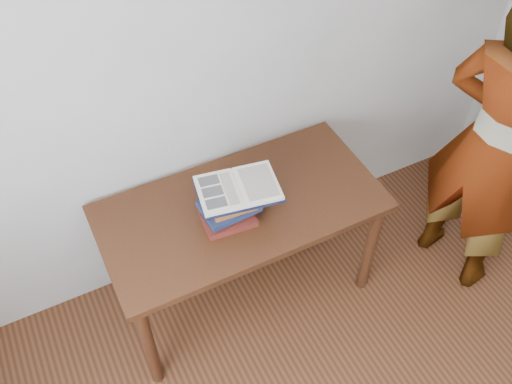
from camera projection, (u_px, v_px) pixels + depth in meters
desk at (241, 219)px, 2.76m from camera, size 1.34×0.67×0.72m
book_stack at (229, 208)px, 2.58m from camera, size 0.27×0.21×0.15m
open_book at (238, 189)px, 2.54m from camera, size 0.41×0.31×0.03m
reader at (493, 149)px, 2.72m from camera, size 0.54×0.71×1.75m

